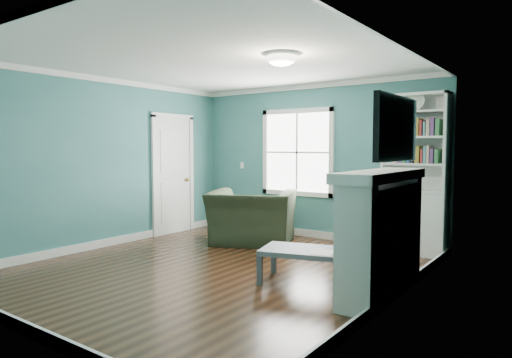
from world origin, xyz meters
The scene contains 13 objects.
floor centered at (0.00, 0.00, 0.00)m, with size 5.00×5.00×0.00m, color black.
room_walls centered at (0.00, 0.00, 1.58)m, with size 5.00×5.00×5.00m.
trim centered at (0.00, 0.00, 1.24)m, with size 4.50×5.00×2.60m.
window centered at (-0.30, 2.49, 1.45)m, with size 1.40×0.06×1.50m.
bookshelf centered at (1.77, 2.30, 0.92)m, with size 0.90×0.35×2.31m.
fireplace centered at (2.08, 0.20, 0.64)m, with size 0.44×1.58×1.30m.
tv centered at (2.20, 0.20, 1.72)m, with size 0.06×1.10×0.65m, color black.
door centered at (-2.22, 1.40, 1.07)m, with size 0.12×0.98×2.17m.
ceiling_fixture centered at (0.90, 0.10, 2.55)m, with size 0.38×0.38×0.15m.
light_switch centered at (-1.50, 2.48, 1.20)m, with size 0.08×0.01×0.12m, color white.
recliner centered at (-0.54, 1.49, 0.57)m, with size 1.30×0.84×1.13m, color black.
coffee_table centered at (1.25, 0.15, 0.34)m, with size 1.19×0.85×0.39m.
paper_sheet centered at (1.45, 0.10, 0.39)m, with size 0.23×0.30×0.00m, color white.
Camera 1 is at (3.73, -4.33, 1.54)m, focal length 32.00 mm.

